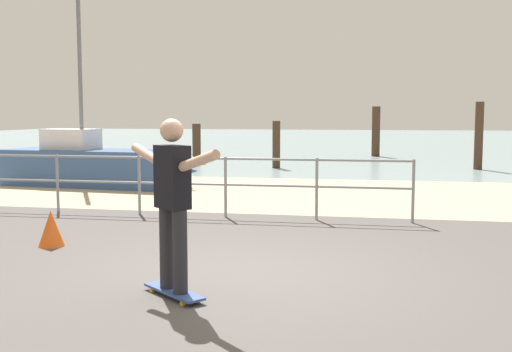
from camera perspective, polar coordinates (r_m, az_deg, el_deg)
ground_plane at (r=5.98m, az=-3.20°, el=-11.56°), size 24.00×10.00×0.04m
beach_strip at (r=13.72m, az=4.91°, el=-1.68°), size 24.00×6.00×0.04m
sea_surface at (r=41.60m, az=8.90°, el=3.28°), size 72.00×50.00×0.04m
railing_fence at (r=10.95m, az=-10.73°, el=-0.00°), size 9.34×0.05×1.05m
sailboat at (r=15.52m, az=-14.26°, el=0.96°), size 5.04×1.87×4.86m
skateboard at (r=6.11m, az=-7.58°, el=-10.55°), size 0.74×0.67×0.08m
skateboarder at (r=5.92m, az=-7.70°, el=-1.69°), size 1.17×0.99×1.65m
groyne_post_0 at (r=22.27m, az=-5.50°, el=3.01°), size 0.30×0.30×1.41m
groyne_post_1 at (r=19.93m, az=1.89°, el=2.89°), size 0.25×0.25×1.54m
groyne_post_2 at (r=25.90m, az=11.00°, el=4.04°), size 0.33×0.33×2.06m
groyne_post_3 at (r=20.65m, az=19.85°, el=3.49°), size 0.26×0.26×2.14m
traffic_cone at (r=8.67m, az=-18.37°, el=-4.68°), size 0.36×0.36×0.50m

